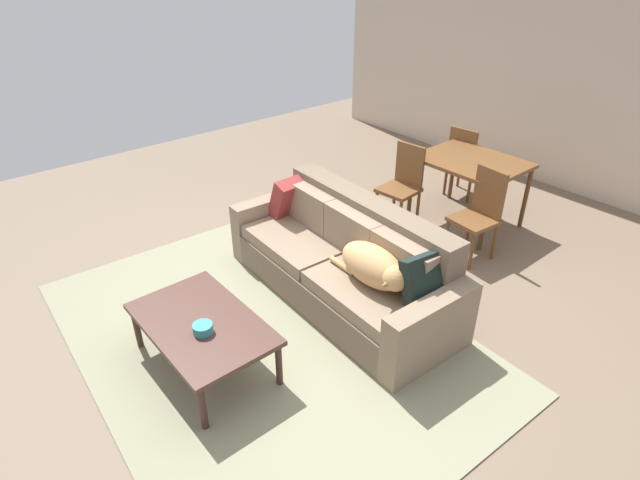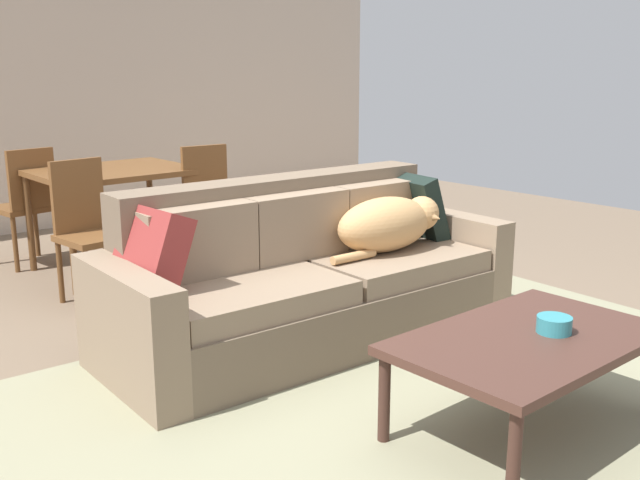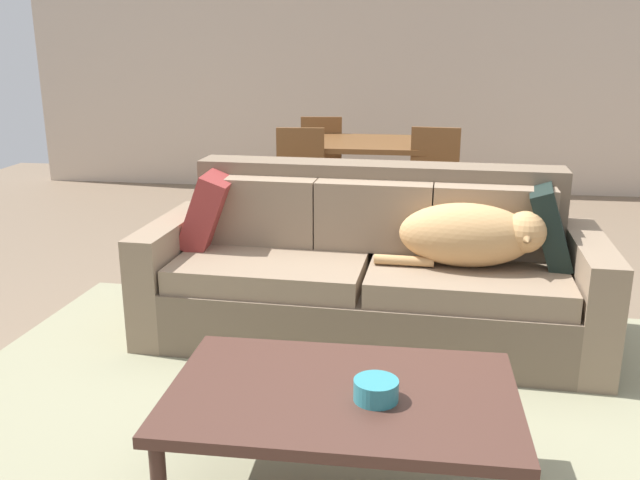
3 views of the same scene
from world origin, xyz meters
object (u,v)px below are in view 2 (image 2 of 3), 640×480
dog_on_left_cushion (390,224)px  dining_chair_far_left (27,201)px  dining_chair_near_left (88,225)px  throw_pillow_by_left_arm (150,252)px  coffee_table (528,345)px  dining_table (113,180)px  dining_chair_near_right (212,205)px  couch (306,280)px  bowl_on_coffee_table (554,325)px  throw_pillow_by_right_arm (416,207)px

dog_on_left_cushion → dining_chair_far_left: bearing=115.2°
dining_chair_near_left → dog_on_left_cushion: bearing=-60.5°
throw_pillow_by_left_arm → coffee_table: size_ratio=0.35×
dining_table → dining_chair_far_left: size_ratio=1.21×
dining_chair_near_left → dining_chair_near_right: (0.99, 0.05, 0.00)m
throw_pillow_by_left_arm → couch: bearing=-5.9°
throw_pillow_by_left_arm → dog_on_left_cushion: bearing=-9.8°
bowl_on_coffee_table → dining_chair_far_left: 4.15m
bowl_on_coffee_table → couch: bearing=94.3°
throw_pillow_by_left_arm → dining_chair_far_left: dining_chair_far_left is taller
throw_pillow_by_left_arm → dining_table: 2.09m
throw_pillow_by_right_arm → dining_chair_near_right: dining_chair_near_right is taller
dining_chair_near_right → dining_chair_far_left: (-0.97, 1.07, -0.00)m
dining_table → dining_chair_near_right: (0.52, -0.53, -0.18)m
bowl_on_coffee_table → dining_chair_near_left: dining_chair_near_left is taller
throw_pillow_by_left_arm → dining_chair_near_right: size_ratio=0.44×
dog_on_left_cushion → dining_chair_far_left: dining_chair_far_left is taller
dog_on_left_cushion → dining_table: dog_on_left_cushion is taller
dining_table → throw_pillow_by_left_arm: bearing=-111.0°
coffee_table → dining_chair_near_left: bearing=102.1°
dog_on_left_cushion → throw_pillow_by_left_arm: bearing=173.0°
bowl_on_coffee_table → dining_table: size_ratio=0.13×
dog_on_left_cushion → dining_chair_far_left: (-1.12, 2.74, -0.11)m
dog_on_left_cushion → dining_chair_near_left: size_ratio=0.90×
throw_pillow_by_right_arm → dining_chair_far_left: bearing=120.6°
couch → dog_on_left_cushion: size_ratio=2.89×
dining_chair_near_left → dining_chair_near_right: size_ratio=0.99×
coffee_table → dining_chair_far_left: size_ratio=1.27×
throw_pillow_by_left_arm → dining_chair_far_left: bearing=83.3°
bowl_on_coffee_table → dining_chair_near_left: 3.05m
couch → coffee_table: 1.45m
throw_pillow_by_right_arm → dining_chair_far_left: 3.00m
throw_pillow_by_left_arm → dining_chair_near_left: size_ratio=0.45×
dog_on_left_cushion → coffee_table: 1.41m
throw_pillow_by_left_arm → dining_table: size_ratio=0.37×
dog_on_left_cushion → throw_pillow_by_left_arm: (-1.42, 0.24, 0.02)m
throw_pillow_by_left_arm → dining_table: throw_pillow_by_left_arm is taller
coffee_table → bowl_on_coffee_table: 0.15m
throw_pillow_by_left_arm → coffee_table: bearing=-59.6°
throw_pillow_by_right_arm → coffee_table: throw_pillow_by_right_arm is taller
dining_chair_near_left → throw_pillow_by_left_arm: bearing=-107.3°
coffee_table → dining_chair_far_left: bearing=98.6°
throw_pillow_by_left_arm → coffee_table: throw_pillow_by_left_arm is taller
dog_on_left_cushion → throw_pillow_by_left_arm: throw_pillow_by_left_arm is taller
couch → dog_on_left_cushion: bearing=-13.7°
dog_on_left_cushion → throw_pillow_by_right_arm: throw_pillow_by_right_arm is taller
couch → throw_pillow_by_right_arm: size_ratio=5.87×
throw_pillow_by_left_arm → dining_chair_near_right: dining_chair_near_right is taller
dog_on_left_cushion → dining_table: (-0.67, 2.20, 0.07)m
dog_on_left_cushion → bowl_on_coffee_table: dog_on_left_cushion is taller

